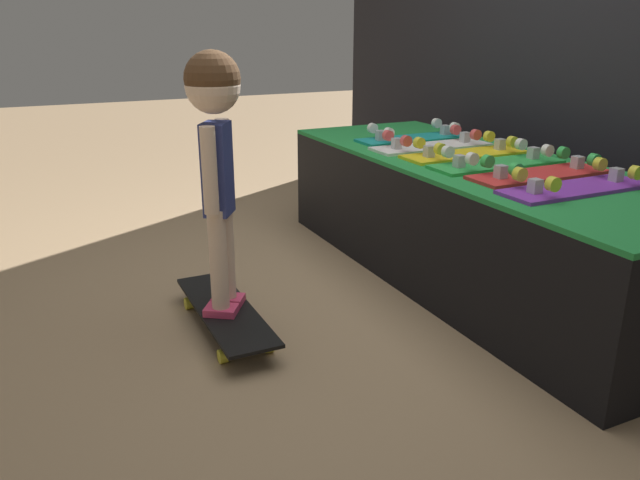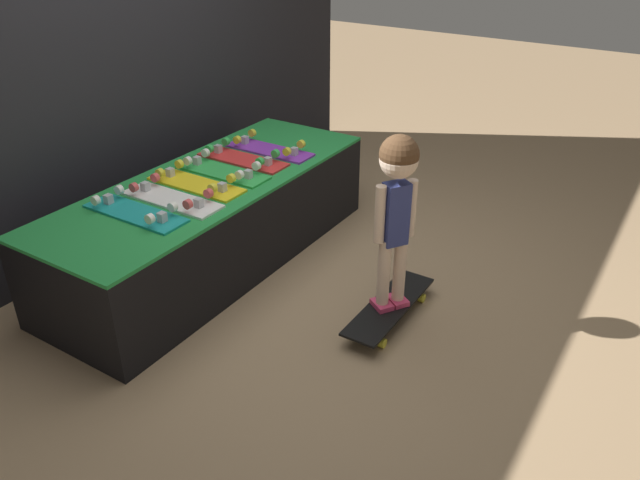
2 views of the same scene
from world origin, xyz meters
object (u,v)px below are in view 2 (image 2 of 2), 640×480
child (397,191)px  skateboard_red_on_rack (243,158)px  skateboard_white_on_rack (172,198)px  skateboard_green_on_rack (222,170)px  skateboard_yellow_on_rack (196,183)px  skateboard_purple_on_rack (269,149)px  skateboard_teal_on_rack (135,211)px  skateboard_on_floor (389,307)px

child → skateboard_red_on_rack: bearing=108.9°
skateboard_white_on_rack → skateboard_green_on_rack: 0.46m
skateboard_yellow_on_rack → child: size_ratio=0.63×
skateboard_green_on_rack → skateboard_white_on_rack: bearing=-177.4°
child → skateboard_yellow_on_rack: bearing=129.7°
child → skateboard_green_on_rack: bearing=119.0°
child → skateboard_white_on_rack: bearing=140.3°
child → skateboard_purple_on_rack: bearing=98.7°
skateboard_green_on_rack → skateboard_purple_on_rack: size_ratio=1.00×
skateboard_teal_on_rack → skateboard_purple_on_rack: (1.16, -0.04, 0.00)m
skateboard_purple_on_rack → skateboard_white_on_rack: bearing=-179.8°
skateboard_yellow_on_rack → skateboard_green_on_rack: (0.23, -0.01, 0.00)m
skateboard_teal_on_rack → skateboard_yellow_on_rack: size_ratio=1.00×
skateboard_on_floor → skateboard_teal_on_rack: bearing=115.7°
skateboard_on_floor → skateboard_purple_on_rack: bearing=65.5°
skateboard_teal_on_rack → skateboard_white_on_rack: bearing=-11.0°
skateboard_green_on_rack → child: bearing=-94.2°
skateboard_yellow_on_rack → skateboard_purple_on_rack: (0.69, -0.02, 0.00)m
skateboard_yellow_on_rack → child: bearing=-83.5°
skateboard_white_on_rack → skateboard_on_floor: size_ratio=0.83×
skateboard_green_on_rack → skateboard_on_floor: skateboard_green_on_rack is taller
skateboard_green_on_rack → child: size_ratio=0.63×
skateboard_purple_on_rack → child: child is taller
skateboard_teal_on_rack → child: 1.41m
skateboard_purple_on_rack → skateboard_on_floor: bearing=-114.5°
skateboard_white_on_rack → skateboard_on_floor: (0.37, -1.21, -0.51)m
skateboard_teal_on_rack → skateboard_yellow_on_rack: (0.46, -0.02, 0.00)m
skateboard_teal_on_rack → skateboard_purple_on_rack: 1.16m
skateboard_purple_on_rack → skateboard_on_floor: size_ratio=0.83×
skateboard_teal_on_rack → skateboard_white_on_rack: (0.23, -0.05, 0.00)m
skateboard_yellow_on_rack → skateboard_green_on_rack: size_ratio=1.00×
skateboard_green_on_rack → skateboard_on_floor: size_ratio=0.83×
skateboard_teal_on_rack → skateboard_red_on_rack: same height
skateboard_teal_on_rack → skateboard_green_on_rack: same height
skateboard_white_on_rack → skateboard_yellow_on_rack: 0.23m
skateboard_white_on_rack → child: 1.28m
skateboard_teal_on_rack → skateboard_red_on_rack: 0.93m
skateboard_purple_on_rack → skateboard_red_on_rack: bearing=169.7°
skateboard_green_on_rack → skateboard_on_floor: (-0.09, -1.23, -0.51)m
skateboard_green_on_rack → skateboard_purple_on_rack: (0.46, -0.02, 0.00)m
skateboard_white_on_rack → skateboard_red_on_rack: 0.70m
skateboard_red_on_rack → child: (-0.32, -1.26, 0.19)m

